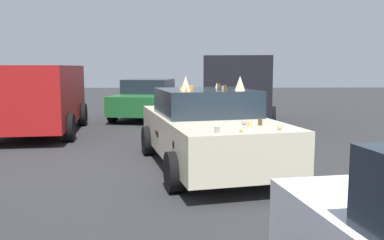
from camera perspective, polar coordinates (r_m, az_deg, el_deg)
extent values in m
plane|color=#2D2D30|center=(7.85, 2.20, -6.52)|extent=(60.00, 60.00, 0.00)
cube|color=beige|center=(7.73, 2.23, -2.03)|extent=(4.72, 2.77, 0.72)
cube|color=#1E2833|center=(7.82, 1.88, 2.52)|extent=(2.12, 2.05, 0.48)
cylinder|color=black|center=(6.88, 13.07, -6.05)|extent=(0.65, 0.35, 0.62)
cylinder|color=black|center=(6.26, -2.54, -7.19)|extent=(0.65, 0.35, 0.62)
cylinder|color=black|center=(9.35, 5.38, -2.35)|extent=(0.65, 0.35, 0.62)
cylinder|color=black|center=(8.91, -6.12, -2.85)|extent=(0.65, 0.35, 0.62)
ellipsoid|color=black|center=(7.89, -5.02, -1.70)|extent=(0.11, 0.04, 0.09)
ellipsoid|color=black|center=(6.29, -2.61, -3.43)|extent=(0.12, 0.04, 0.12)
ellipsoid|color=black|center=(7.98, 8.78, -2.67)|extent=(0.17, 0.06, 0.11)
ellipsoid|color=black|center=(9.22, -6.34, -1.13)|extent=(0.17, 0.06, 0.13)
ellipsoid|color=black|center=(6.82, 12.98, -3.72)|extent=(0.20, 0.06, 0.14)
ellipsoid|color=black|center=(7.97, 8.73, -1.17)|extent=(0.18, 0.06, 0.09)
ellipsoid|color=black|center=(7.62, 9.91, -2.41)|extent=(0.12, 0.05, 0.09)
ellipsoid|color=black|center=(7.73, -4.82, -1.97)|extent=(0.17, 0.06, 0.12)
cylinder|color=gray|center=(5.69, 3.49, -1.34)|extent=(0.09, 0.09, 0.08)
sphere|color=tan|center=(5.79, 6.86, -1.36)|extent=(0.06, 0.06, 0.06)
sphere|color=gray|center=(6.47, 7.27, -0.35)|extent=(0.08, 0.08, 0.08)
cylinder|color=#51381E|center=(6.48, 9.43, -0.28)|extent=(0.08, 0.08, 0.10)
cylinder|color=tan|center=(6.27, 8.05, -0.60)|extent=(0.08, 0.08, 0.08)
sphere|color=tan|center=(6.06, 12.05, -1.02)|extent=(0.07, 0.07, 0.07)
cone|color=gray|center=(8.39, 3.44, 4.84)|extent=(0.09, 0.09, 0.11)
cylinder|color=#A87A38|center=(8.25, -0.97, 4.73)|extent=(0.11, 0.11, 0.08)
cylinder|color=orange|center=(7.69, -0.11, 4.53)|extent=(0.12, 0.12, 0.08)
cylinder|color=gray|center=(7.57, 4.42, 4.46)|extent=(0.11, 0.11, 0.08)
cylinder|color=#51381E|center=(7.64, 3.75, 4.62)|extent=(0.08, 0.08, 0.11)
cone|color=orange|center=(6.93, -0.81, 4.29)|extent=(0.07, 0.07, 0.10)
cylinder|color=#51381E|center=(7.45, 4.64, 4.47)|extent=(0.07, 0.07, 0.09)
cone|color=#51381E|center=(7.92, 4.73, 4.57)|extent=(0.08, 0.08, 0.07)
cone|color=orange|center=(7.66, -1.56, 4.45)|extent=(0.06, 0.06, 0.06)
cone|color=beige|center=(7.49, 6.68, 5.10)|extent=(0.19, 0.19, 0.26)
cone|color=beige|center=(7.19, -0.90, 5.06)|extent=(0.19, 0.19, 0.26)
cube|color=black|center=(13.94, 6.75, 4.73)|extent=(5.22, 2.74, 1.90)
cube|color=#1E2833|center=(15.66, 6.99, 6.40)|extent=(0.41, 1.67, 0.68)
cylinder|color=black|center=(15.55, 3.29, 1.73)|extent=(0.75, 0.36, 0.72)
cylinder|color=black|center=(15.49, 10.51, 1.60)|extent=(0.75, 0.36, 0.72)
cylinder|color=black|center=(12.60, 2.02, 0.42)|extent=(0.75, 0.36, 0.72)
cylinder|color=black|center=(12.53, 10.93, 0.25)|extent=(0.75, 0.36, 0.72)
cube|color=#B21919|center=(12.38, -20.44, 3.34)|extent=(5.02, 2.53, 1.62)
cube|color=#1E2833|center=(14.02, -19.07, 5.15)|extent=(0.33, 1.73, 0.58)
cylinder|color=black|center=(14.08, -23.08, 0.56)|extent=(0.74, 0.33, 0.72)
cylinder|color=black|center=(13.71, -14.94, 0.74)|extent=(0.74, 0.33, 0.72)
cylinder|color=black|center=(10.87, -16.66, -1.01)|extent=(0.74, 0.33, 0.72)
cube|color=#1E602D|center=(15.27, -6.12, 2.48)|extent=(4.44, 2.50, 0.66)
cube|color=#1E2833|center=(15.35, -6.03, 4.69)|extent=(2.03, 1.91, 0.51)
cylinder|color=black|center=(13.83, -3.96, 0.81)|extent=(0.65, 0.33, 0.62)
cylinder|color=black|center=(14.35, -10.96, 0.93)|extent=(0.65, 0.33, 0.62)
cylinder|color=black|center=(16.35, -1.85, 1.83)|extent=(0.65, 0.33, 0.62)
cylinder|color=black|center=(16.79, -7.88, 1.91)|extent=(0.65, 0.33, 0.62)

